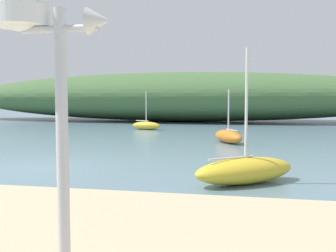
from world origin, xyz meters
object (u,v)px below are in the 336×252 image
object	(u,v)px
mast_structure	(34,39)
sailboat_near_shore	(245,170)
sailboat_mid_channel	(146,125)
sailboat_far_right	(228,136)

from	to	relation	value
mast_structure	sailboat_near_shore	bearing A→B (deg)	74.35
sailboat_mid_channel	sailboat_far_right	distance (m)	10.27
sailboat_mid_channel	sailboat_far_right	world-z (taller)	sailboat_mid_channel
sailboat_near_shore	sailboat_mid_channel	bearing A→B (deg)	112.96
mast_structure	sailboat_near_shore	size ratio (longest dim) A/B	0.88
sailboat_far_right	sailboat_near_shore	bearing A→B (deg)	-85.11
sailboat_far_right	sailboat_near_shore	distance (m)	10.02
mast_structure	sailboat_mid_channel	size ratio (longest dim) A/B	1.12
sailboat_far_right	sailboat_near_shore	world-z (taller)	sailboat_near_shore
sailboat_mid_channel	sailboat_far_right	size ratio (longest dim) A/B	1.02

